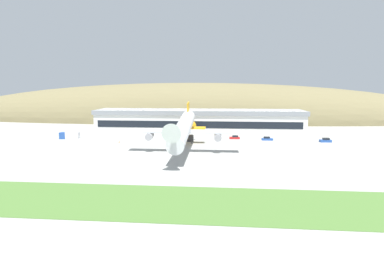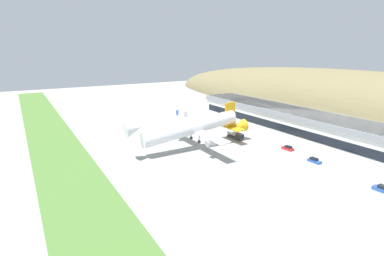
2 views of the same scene
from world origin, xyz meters
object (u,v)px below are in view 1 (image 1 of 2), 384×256
object	(u,v)px
service_car_1	(235,137)
fuel_truck	(70,135)
service_car_0	(267,139)
terminal_building	(199,120)
service_car_2	(326,140)
box_truck	(183,138)
cargo_airplane	(183,129)
traffic_cone_0	(119,142)

from	to	relation	value
service_car_1	fuel_truck	world-z (taller)	fuel_truck
service_car_0	service_car_1	world-z (taller)	service_car_1
terminal_building	fuel_truck	world-z (taller)	terminal_building
service_car_2	box_truck	bearing A→B (deg)	-176.86
service_car_0	fuel_truck	xyz separation A→B (m)	(-79.74, -3.55, 0.79)
service_car_1	box_truck	distance (m)	21.56
terminal_building	box_truck	xyz separation A→B (m)	(-4.50, -22.42, -4.62)
terminal_building	service_car_2	world-z (taller)	terminal_building
service_car_1	fuel_truck	xyz separation A→B (m)	(-67.08, -5.76, 0.79)
cargo_airplane	traffic_cone_0	xyz separation A→B (m)	(-26.49, 16.14, -7.44)
cargo_airplane	service_car_0	distance (m)	40.61
service_car_1	service_car_2	bearing A→B (deg)	-7.31
service_car_2	box_truck	size ratio (longest dim) A/B	0.54
fuel_truck	cargo_airplane	bearing A→B (deg)	-24.41
traffic_cone_0	service_car_1	bearing A→B (deg)	15.17
cargo_airplane	service_car_1	bearing A→B (deg)	57.70
terminal_building	fuel_truck	xyz separation A→B (m)	(-51.36, -20.79, -4.68)
terminal_building	cargo_airplane	size ratio (longest dim) A/B	1.96
cargo_airplane	service_car_2	size ratio (longest dim) A/B	11.15
service_car_1	box_truck	size ratio (longest dim) A/B	0.53
box_truck	traffic_cone_0	size ratio (longest dim) A/B	13.63
service_car_0	fuel_truck	world-z (taller)	fuel_truck
cargo_airplane	box_truck	xyz separation A→B (m)	(-2.45, 20.75, -6.27)
fuel_truck	traffic_cone_0	distance (m)	23.67
service_car_0	traffic_cone_0	world-z (taller)	service_car_0
service_car_2	fuel_truck	distance (m)	101.42
box_truck	traffic_cone_0	distance (m)	24.51
service_car_0	service_car_1	distance (m)	12.84
terminal_building	fuel_truck	distance (m)	55.60
terminal_building	service_car_0	bearing A→B (deg)	-31.27
service_car_2	service_car_1	bearing A→B (deg)	172.69
terminal_building	box_truck	size ratio (longest dim) A/B	11.91
cargo_airplane	service_car_1	size ratio (longest dim) A/B	11.41
service_car_0	service_car_1	xyz separation A→B (m)	(-12.65, 2.21, 0.00)
box_truck	terminal_building	bearing A→B (deg)	78.64
cargo_airplane	terminal_building	bearing A→B (deg)	87.27
service_car_2	cargo_airplane	bearing A→B (deg)	-155.51
service_car_1	traffic_cone_0	world-z (taller)	service_car_1
service_car_0	service_car_2	distance (m)	21.79
box_truck	service_car_0	bearing A→B (deg)	8.96
service_car_0	fuel_truck	bearing A→B (deg)	-177.45
service_car_1	terminal_building	bearing A→B (deg)	136.32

